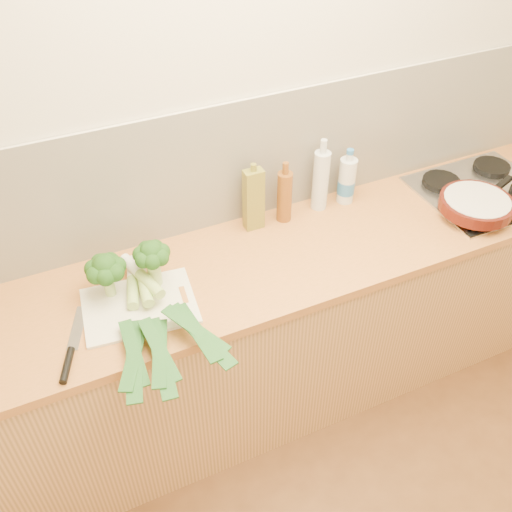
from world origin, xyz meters
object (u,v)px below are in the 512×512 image
(gas_hob, at_px, (485,190))
(skillet, at_px, (476,204))
(chefs_knife, at_px, (70,356))
(chopping_board, at_px, (139,306))

(gas_hob, height_order, skillet, skillet)
(gas_hob, height_order, chefs_knife, gas_hob)
(chopping_board, height_order, skillet, skillet)
(chefs_knife, bearing_deg, gas_hob, 27.00)
(chefs_knife, bearing_deg, chopping_board, 47.02)
(gas_hob, relative_size, skillet, 1.31)
(chopping_board, bearing_deg, chefs_knife, -147.92)
(chopping_board, bearing_deg, gas_hob, 8.44)
(chefs_knife, relative_size, skillet, 0.75)
(gas_hob, bearing_deg, chopping_board, -178.21)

